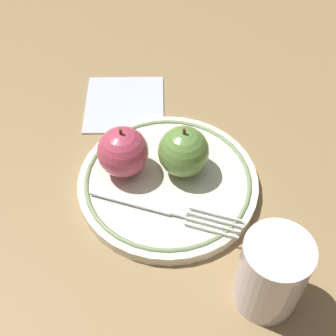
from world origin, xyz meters
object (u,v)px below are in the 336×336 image
apple_red_whole (183,152)px  apple_second_whole (123,152)px  napkin_folded (125,103)px  plate (168,182)px  fork (160,208)px  drinking_glass (271,274)px

apple_red_whole → apple_second_whole: bearing=-157.7°
napkin_folded → plate: bearing=-45.4°
fork → napkin_folded: (-0.13, 0.17, -0.02)m
plate → napkin_folded: bearing=134.6°
apple_red_whole → napkin_folded: 0.17m
fork → napkin_folded: bearing=122.8°
plate → napkin_folded: plate is taller
drinking_glass → napkin_folded: bearing=141.0°
plate → drinking_glass: bearing=-33.2°
plate → napkin_folded: (-0.12, 0.12, -0.01)m
fork → napkin_folded: fork is taller
fork → drinking_glass: (0.15, -0.05, 0.03)m
plate → fork: bearing=-80.0°
plate → drinking_glass: 0.19m
apple_second_whole → apple_red_whole: bearing=22.3°
apple_red_whole → drinking_glass: bearing=-40.9°
fork → drinking_glass: bearing=-24.1°
napkin_folded → drinking_glass: bearing=-39.0°
apple_second_whole → napkin_folded: apple_second_whole is taller
apple_red_whole → apple_second_whole: (-0.07, -0.03, 0.00)m
drinking_glass → napkin_folded: drinking_glass is taller
plate → drinking_glass: size_ratio=2.30×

